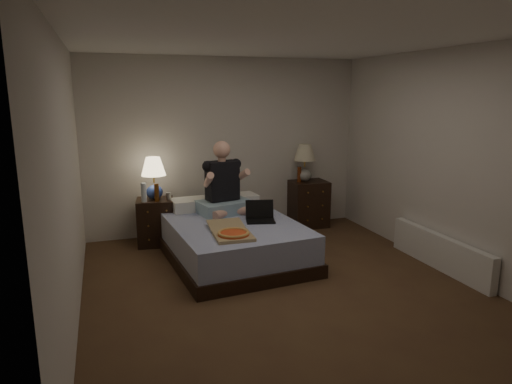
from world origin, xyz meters
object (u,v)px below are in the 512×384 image
object	(u,v)px
lamp_left	(154,178)
pizza_box	(233,234)
person	(224,178)
bed	(233,240)
lamp_right	(305,163)
beer_bottle_left	(157,193)
water_bottle	(144,193)
laptop	(261,212)
nightstand_right	(308,203)
soda_can	(169,196)
nightstand_left	(156,222)
radiator	(440,252)
beer_bottle_right	(299,174)

from	to	relation	value
lamp_left	pizza_box	bearing A→B (deg)	-66.60
person	bed	bearing A→B (deg)	-102.85
lamp_left	lamp_right	bearing A→B (deg)	3.42
pizza_box	bed	bearing A→B (deg)	77.93
beer_bottle_left	water_bottle	bearing A→B (deg)	176.68
laptop	pizza_box	size ratio (longest dim) A/B	0.45
bed	laptop	world-z (taller)	laptop
lamp_right	laptop	world-z (taller)	lamp_right
pizza_box	lamp_left	bearing A→B (deg)	116.07
bed	lamp_left	size ratio (longest dim) A/B	3.42
beer_bottle_left	person	size ratio (longest dim) A/B	0.25
nightstand_right	laptop	world-z (taller)	laptop
lamp_right	beer_bottle_left	distance (m)	2.25
soda_can	beer_bottle_left	world-z (taller)	beer_bottle_left
nightstand_left	water_bottle	size ratio (longest dim) A/B	2.48
nightstand_right	beer_bottle_left	world-z (taller)	beer_bottle_left
nightstand_right	radiator	xyz separation A→B (m)	(0.70, -2.10, -0.15)
bed	nightstand_left	size ratio (longest dim) A/B	3.09
lamp_right	radiator	distance (m)	2.37
beer_bottle_left	lamp_right	bearing A→B (deg)	7.06
beer_bottle_right	radiator	xyz separation A→B (m)	(0.87, -2.07, -0.61)
nightstand_right	pizza_box	bearing A→B (deg)	-133.29
laptop	radiator	xyz separation A→B (m)	(1.87, -0.95, -0.40)
soda_can	beer_bottle_right	world-z (taller)	beer_bottle_right
bed	radiator	size ratio (longest dim) A/B	1.20
beer_bottle_left	person	distance (m)	0.91
water_bottle	soda_can	distance (m)	0.33
nightstand_left	beer_bottle_left	distance (m)	0.44
nightstand_right	beer_bottle_right	bearing A→B (deg)	-169.25
lamp_right	pizza_box	world-z (taller)	lamp_right
water_bottle	radiator	size ratio (longest dim) A/B	0.16
soda_can	beer_bottle_right	bearing A→B (deg)	6.48
lamp_left	water_bottle	xyz separation A→B (m)	(-0.15, -0.13, -0.15)
bed	pizza_box	bearing A→B (deg)	-109.54
soda_can	radiator	bearing A→B (deg)	-33.01
beer_bottle_left	laptop	xyz separation A→B (m)	(1.12, -0.87, -0.14)
nightstand_right	beer_bottle_left	size ratio (longest dim) A/B	3.03
bed	pizza_box	xyz separation A→B (m)	(-0.16, -0.61, 0.28)
bed	beer_bottle_left	world-z (taller)	beer_bottle_left
water_bottle	radiator	xyz separation A→B (m)	(3.16, -1.83, -0.55)
lamp_right	nightstand_right	bearing A→B (deg)	0.00
bed	lamp_left	world-z (taller)	lamp_left
nightstand_left	lamp_right	size ratio (longest dim) A/B	1.11
beer_bottle_right	pizza_box	xyz separation A→B (m)	(-1.49, -1.62, -0.29)
beer_bottle_right	beer_bottle_left	bearing A→B (deg)	-173.33
beer_bottle_right	pizza_box	world-z (taller)	beer_bottle_right
soda_can	lamp_left	bearing A→B (deg)	145.12
bed	pizza_box	size ratio (longest dim) A/B	2.52
nightstand_left	person	distance (m)	1.14
bed	lamp_left	xyz separation A→B (m)	(-0.82, 0.90, 0.66)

